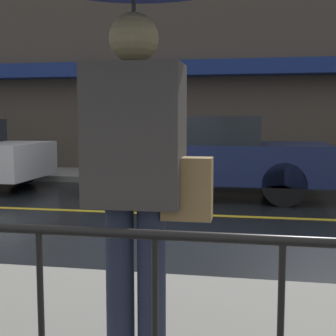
# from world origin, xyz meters

# --- Properties ---
(ground_plane) EXTENTS (80.00, 80.00, 0.00)m
(ground_plane) POSITION_xyz_m (0.00, 0.00, 0.00)
(ground_plane) COLOR black
(sidewalk_far) EXTENTS (28.00, 1.81, 0.13)m
(sidewalk_far) POSITION_xyz_m (0.00, 3.91, 0.07)
(sidewalk_far) COLOR gray
(sidewalk_far) RESTS_ON ground_plane
(lane_marking) EXTENTS (25.20, 0.12, 0.01)m
(lane_marking) POSITION_xyz_m (0.00, 0.00, 0.00)
(lane_marking) COLOR gold
(lane_marking) RESTS_ON ground_plane
(building_storefront) EXTENTS (28.00, 0.85, 5.70)m
(building_storefront) POSITION_xyz_m (0.00, 4.94, 2.83)
(building_storefront) COLOR #4C4238
(building_storefront) RESTS_ON ground_plane
(pedestrian) EXTENTS (1.20, 1.20, 2.23)m
(pedestrian) POSITION_xyz_m (1.70, -4.52, 1.94)
(pedestrian) COLOR #23283D
(pedestrian) RESTS_ON sidewalk_near
(car_navy) EXTENTS (4.24, 1.79, 1.45)m
(car_navy) POSITION_xyz_m (1.41, 1.73, 0.76)
(car_navy) COLOR #19234C
(car_navy) RESTS_ON ground_plane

